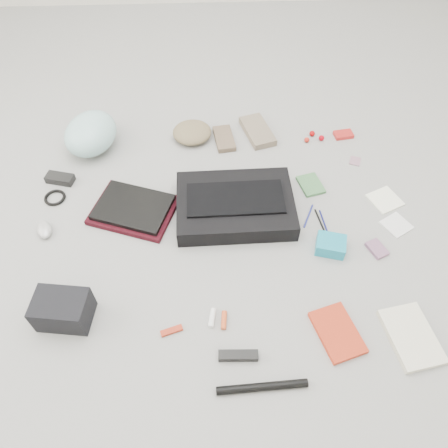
{
  "coord_description": "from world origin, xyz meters",
  "views": [
    {
      "loc": [
        -0.05,
        -1.09,
        1.44
      ],
      "look_at": [
        0.0,
        0.0,
        0.05
      ],
      "focal_mm": 35.0,
      "sensor_mm": 36.0,
      "label": 1
    }
  ],
  "objects_px": {
    "laptop": "(133,207)",
    "camera_bag": "(63,310)",
    "messenger_bag": "(235,206)",
    "bike_helmet": "(91,134)",
    "book_red": "(337,332)",
    "accordion_wallet": "(331,245)"
  },
  "relations": [
    {
      "from": "laptop",
      "to": "camera_bag",
      "type": "height_order",
      "value": "camera_bag"
    },
    {
      "from": "messenger_bag",
      "to": "camera_bag",
      "type": "distance_m",
      "value": 0.79
    },
    {
      "from": "bike_helmet",
      "to": "camera_bag",
      "type": "distance_m",
      "value": 0.9
    },
    {
      "from": "book_red",
      "to": "accordion_wallet",
      "type": "height_order",
      "value": "accordion_wallet"
    },
    {
      "from": "messenger_bag",
      "to": "bike_helmet",
      "type": "height_order",
      "value": "bike_helmet"
    },
    {
      "from": "messenger_bag",
      "to": "bike_helmet",
      "type": "distance_m",
      "value": 0.79
    },
    {
      "from": "messenger_bag",
      "to": "laptop",
      "type": "bearing_deg",
      "value": 176.68
    },
    {
      "from": "messenger_bag",
      "to": "book_red",
      "type": "distance_m",
      "value": 0.66
    },
    {
      "from": "messenger_bag",
      "to": "camera_bag",
      "type": "bearing_deg",
      "value": -144.55
    },
    {
      "from": "bike_helmet",
      "to": "messenger_bag",
      "type": "bearing_deg",
      "value": -14.07
    },
    {
      "from": "laptop",
      "to": "camera_bag",
      "type": "distance_m",
      "value": 0.52
    },
    {
      "from": "laptop",
      "to": "camera_bag",
      "type": "relative_size",
      "value": 1.62
    },
    {
      "from": "camera_bag",
      "to": "bike_helmet",
      "type": "bearing_deg",
      "value": 99.37
    },
    {
      "from": "camera_bag",
      "to": "accordion_wallet",
      "type": "xyz_separation_m",
      "value": [
        1.0,
        0.26,
        -0.03
      ]
    },
    {
      "from": "messenger_bag",
      "to": "book_red",
      "type": "relative_size",
      "value": 2.47
    },
    {
      "from": "messenger_bag",
      "to": "camera_bag",
      "type": "height_order",
      "value": "camera_bag"
    },
    {
      "from": "camera_bag",
      "to": "accordion_wallet",
      "type": "relative_size",
      "value": 1.64
    },
    {
      "from": "messenger_bag",
      "to": "bike_helmet",
      "type": "relative_size",
      "value": 1.71
    },
    {
      "from": "bike_helmet",
      "to": "book_red",
      "type": "bearing_deg",
      "value": -26.25
    },
    {
      "from": "messenger_bag",
      "to": "book_red",
      "type": "bearing_deg",
      "value": -61.47
    },
    {
      "from": "messenger_bag",
      "to": "accordion_wallet",
      "type": "distance_m",
      "value": 0.42
    },
    {
      "from": "camera_bag",
      "to": "accordion_wallet",
      "type": "distance_m",
      "value": 1.03
    }
  ]
}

